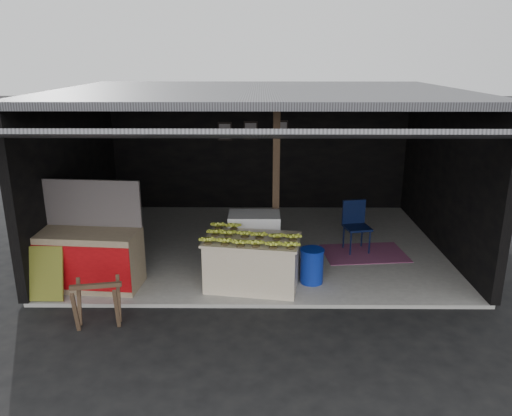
{
  "coord_description": "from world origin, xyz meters",
  "views": [
    {
      "loc": [
        0.02,
        -6.64,
        3.6
      ],
      "look_at": [
        -0.05,
        1.49,
        1.1
      ],
      "focal_mm": 35.0,
      "sensor_mm": 36.0,
      "label": 1
    }
  ],
  "objects_px": {
    "banana_table": "(252,262)",
    "neighbor_stall": "(88,256)",
    "sawhorse": "(97,300)",
    "white_crate": "(254,241)",
    "water_barrel": "(312,267)",
    "plastic_chair": "(355,221)"
  },
  "relations": [
    {
      "from": "banana_table",
      "to": "plastic_chair",
      "type": "xyz_separation_m",
      "value": [
        1.91,
        1.59,
        0.15
      ]
    },
    {
      "from": "neighbor_stall",
      "to": "plastic_chair",
      "type": "relative_size",
      "value": 1.77
    },
    {
      "from": "banana_table",
      "to": "neighbor_stall",
      "type": "xyz_separation_m",
      "value": [
        -2.6,
        -0.01,
        0.09
      ]
    },
    {
      "from": "white_crate",
      "to": "neighbor_stall",
      "type": "distance_m",
      "value": 2.73
    },
    {
      "from": "neighbor_stall",
      "to": "plastic_chair",
      "type": "distance_m",
      "value": 4.78
    },
    {
      "from": "banana_table",
      "to": "water_barrel",
      "type": "height_order",
      "value": "banana_table"
    },
    {
      "from": "banana_table",
      "to": "neighbor_stall",
      "type": "relative_size",
      "value": 0.95
    },
    {
      "from": "sawhorse",
      "to": "neighbor_stall",
      "type": "bearing_deg",
      "value": 102.14
    },
    {
      "from": "plastic_chair",
      "to": "neighbor_stall",
      "type": "bearing_deg",
      "value": -171.78
    },
    {
      "from": "neighbor_stall",
      "to": "water_barrel",
      "type": "relative_size",
      "value": 3.08
    },
    {
      "from": "white_crate",
      "to": "sawhorse",
      "type": "xyz_separation_m",
      "value": [
        -2.12,
        -1.93,
        -0.13
      ]
    },
    {
      "from": "sawhorse",
      "to": "plastic_chair",
      "type": "distance_m",
      "value": 4.87
    },
    {
      "from": "white_crate",
      "to": "water_barrel",
      "type": "bearing_deg",
      "value": -33.33
    },
    {
      "from": "banana_table",
      "to": "plastic_chair",
      "type": "bearing_deg",
      "value": 48.88
    },
    {
      "from": "water_barrel",
      "to": "plastic_chair",
      "type": "bearing_deg",
      "value": 56.66
    },
    {
      "from": "neighbor_stall",
      "to": "water_barrel",
      "type": "height_order",
      "value": "neighbor_stall"
    },
    {
      "from": "banana_table",
      "to": "neighbor_stall",
      "type": "bearing_deg",
      "value": -170.83
    },
    {
      "from": "neighbor_stall",
      "to": "water_barrel",
      "type": "distance_m",
      "value": 3.56
    },
    {
      "from": "banana_table",
      "to": "sawhorse",
      "type": "distance_m",
      "value": 2.4
    },
    {
      "from": "sawhorse",
      "to": "water_barrel",
      "type": "height_order",
      "value": "sawhorse"
    },
    {
      "from": "sawhorse",
      "to": "water_barrel",
      "type": "relative_size",
      "value": 1.25
    },
    {
      "from": "neighbor_stall",
      "to": "sawhorse",
      "type": "relative_size",
      "value": 2.47
    }
  ]
}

